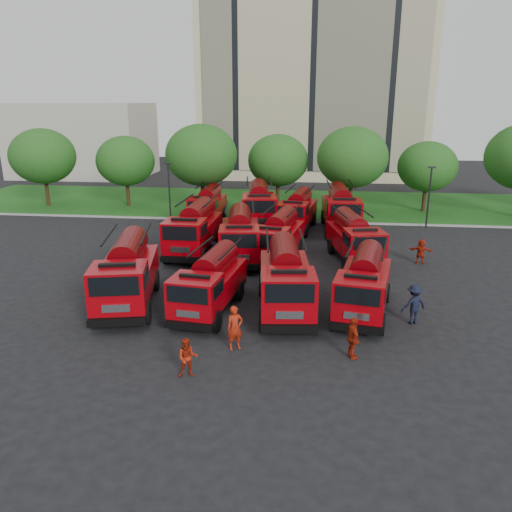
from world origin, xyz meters
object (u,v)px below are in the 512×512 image
Objects in this scene: fire_truck_10 at (298,210)px; firefighter_0 at (235,348)px; fire_truck_3 at (364,283)px; fire_truck_4 at (194,229)px; fire_truck_7 at (354,238)px; fire_truck_8 at (208,205)px; fire_truck_6 at (278,236)px; fire_truck_1 at (210,282)px; firefighter_1 at (188,376)px; fire_truck_5 at (240,235)px; fire_truck_0 at (127,273)px; fire_truck_11 at (341,208)px; firefighter_4 at (215,264)px; fire_truck_2 at (286,279)px; firefighter_3 at (412,323)px; fire_truck_9 at (259,205)px; firefighter_5 at (420,263)px; firefighter_2 at (352,358)px.

fire_truck_10 reaches higher than firefighter_0.
fire_truck_3 is 0.92× the size of fire_truck_4.
fire_truck_7 reaches higher than fire_truck_8.
fire_truck_6 is 12.08m from fire_truck_8.
firefighter_1 is at bearing -79.37° from fire_truck_1.
fire_truck_5 is 7.54m from fire_truck_7.
fire_truck_0 is 1.11× the size of fire_truck_6.
fire_truck_11 reaches higher than firefighter_4.
fire_truck_2 reaches higher than fire_truck_3.
fire_truck_3 is at bearing 31.80° from firefighter_1.
fire_truck_3 reaches higher than firefighter_3.
fire_truck_7 is at bearing -89.52° from fire_truck_11.
fire_truck_7 is 10.07m from firefighter_3.
fire_truck_9 is at bearing -77.18° from firefighter_4.
fire_truck_11 is 10.09m from firefighter_5.
firefighter_5 is (12.06, 9.01, -1.48)m from fire_truck_1.
firefighter_2 is at bearing -30.98° from firefighter_0.
fire_truck_4 is at bearing -178.41° from fire_truck_6.
fire_truck_5 is (-3.51, 8.12, -0.01)m from fire_truck_2.
fire_truck_4 is 1.01× the size of fire_truck_5.
fire_truck_11 is (4.52, 8.75, 0.20)m from fire_truck_6.
fire_truck_1 is 9.37m from fire_truck_6.
firefighter_3 reaches higher than firefighter_2.
fire_truck_11 is (11.33, -1.24, 0.22)m from fire_truck_8.
firefighter_2 is 0.93× the size of firefighter_3.
fire_truck_7 is at bearing -40.51° from fire_truck_8.
fire_truck_4 is 3.54m from firefighter_4.
fire_truck_8 is (-4.07, 18.95, 0.06)m from fire_truck_1.
firefighter_1 is (-6.84, -24.18, -1.75)m from fire_truck_11.
firefighter_4 is (-8.87, 6.71, -1.52)m from fire_truck_3.
firefighter_2 is at bearing 27.00° from firefighter_3.
fire_truck_0 is at bearing -107.18° from fire_truck_10.
fire_truck_5 is at bearing 14.35° from firefighter_5.
firefighter_4 is (-3.12, 11.33, 0.00)m from firefighter_0.
fire_truck_6 is 1.00× the size of fire_truck_7.
fire_truck_6 is at bearing 130.84° from fire_truck_3.
fire_truck_11 reaches higher than fire_truck_7.
firefighter_3 is (9.39, -18.66, -1.79)m from fire_truck_9.
fire_truck_2 is 1.10× the size of fire_truck_8.
fire_truck_5 reaches higher than fire_truck_3.
fire_truck_1 is 18.14m from fire_truck_9.
fire_truck_7 is at bearing -56.06° from fire_truck_10.
firefighter_2 is 1.09× the size of firefighter_5.
fire_truck_11 reaches higher than firefighter_3.
firefighter_2 is at bearing -73.88° from fire_truck_10.
fire_truck_2 is 12.03m from firefighter_5.
fire_truck_10 is at bearing 69.34° from firefighter_1.
firefighter_3 is (9.87, -0.52, -1.48)m from fire_truck_1.
fire_truck_0 is 9.58m from fire_truck_4.
fire_truck_11 reaches higher than fire_truck_6.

